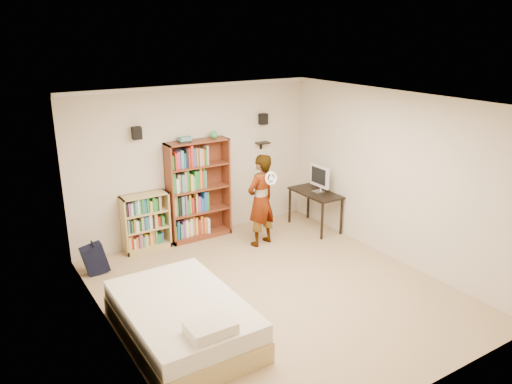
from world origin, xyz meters
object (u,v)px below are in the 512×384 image
person (261,200)px  daybed (182,314)px  tall_bookshelf (199,190)px  low_bookshelf (146,222)px  computer_desk (315,210)px

person → daybed: bearing=23.7°
tall_bookshelf → low_bookshelf: (-0.99, 0.02, -0.40)m
daybed → computer_desk: bearing=27.9°
computer_desk → tall_bookshelf: bearing=159.2°
person → low_bookshelf: bearing=-40.3°
computer_desk → person: bearing=-176.6°
tall_bookshelf → low_bookshelf: size_ratio=1.81×
computer_desk → low_bookshelf: bearing=165.4°
daybed → low_bookshelf: bearing=78.5°
daybed → person: 2.95m
daybed → person: person is taller
person → computer_desk: bearing=169.1°
computer_desk → person: size_ratio=0.65×
tall_bookshelf → computer_desk: size_ratio=1.69×
tall_bookshelf → computer_desk: 2.21m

